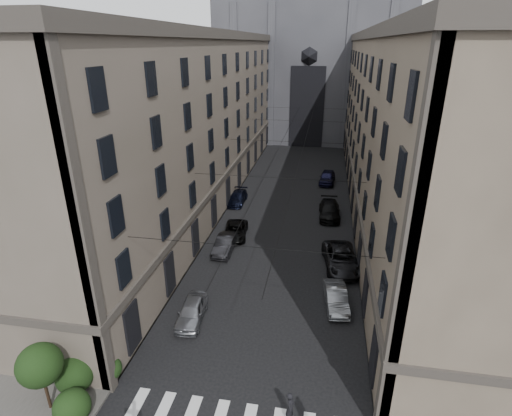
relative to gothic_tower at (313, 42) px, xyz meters
The scene contains 16 objects.
sidewalk_left 44.07m from the gothic_tower, 105.08° to the right, with size 7.00×80.00×0.15m, color #383533.
sidewalk_right 44.07m from the gothic_tower, 74.92° to the right, with size 7.00×80.00×0.15m, color #383533.
building_left 42.07m from the gothic_tower, 109.04° to the right, with size 13.60×60.60×18.85m.
building_right 42.07m from the gothic_tower, 70.96° to the right, with size 13.60×60.60×18.85m.
gothic_tower is the anchor object (origin of this frame).
shrub_cluster 72.29m from the gothic_tower, 97.11° to the right, with size 3.90×4.40×3.90m.
tram_wires 40.72m from the gothic_tower, 90.00° to the right, with size 14.00×60.00×0.43m.
car_left_near 64.71m from the gothic_tower, 94.22° to the right, with size 1.67×4.15×1.41m, color gray.
car_left_midnear 55.30m from the gothic_tower, 95.14° to the right, with size 1.52×4.37×1.44m, color black.
car_left_midfar 52.39m from the gothic_tower, 95.15° to the right, with size 2.15×4.66×1.29m, color black.
car_left_far 44.48m from the gothic_tower, 98.69° to the right, with size 1.87×4.60×1.34m, color black.
car_right_near 61.57m from the gothic_tower, 85.04° to the right, with size 1.46×4.19×1.38m, color slate.
car_right_midnear 56.27m from the gothic_tower, 84.04° to the right, with size 2.70×5.85×1.63m, color black.
car_right_midfar 46.27m from the gothic_tower, 83.92° to the right, with size 2.19×5.39×1.56m, color black.
car_right_far 35.88m from the gothic_tower, 82.36° to the right, with size 1.94×4.83×1.65m, color black.
pedestrian 71.08m from the gothic_tower, 87.70° to the right, with size 0.65×0.42×1.77m, color black.
Camera 1 is at (3.60, -8.57, 17.58)m, focal length 28.00 mm.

